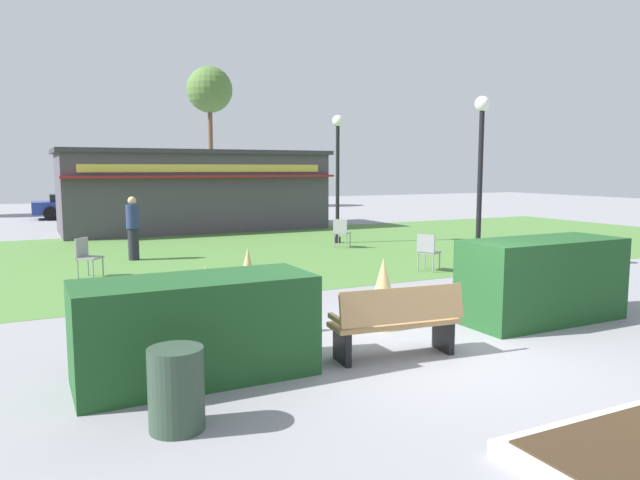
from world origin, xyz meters
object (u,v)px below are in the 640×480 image
cafe_chair_north (428,249)px  food_kiosk (195,190)px  cafe_chair_center (341,231)px  lamppost_far (338,163)px  tree_left_bg (210,91)px  trash_bin (176,389)px  parked_car_west_slot (78,205)px  lamppost_mid (481,161)px  person_strolling (133,228)px  park_bench (397,322)px  cafe_chair_west (86,254)px

cafe_chair_north → food_kiosk: bearing=101.0°
cafe_chair_center → lamppost_far: bearing=67.3°
food_kiosk → cafe_chair_north: bearing=-79.0°
cafe_chair_center → tree_left_bg: (1.98, 20.56, 6.61)m
trash_bin → parked_car_west_slot: bearing=87.2°
cafe_chair_center → cafe_chair_north: same height
trash_bin → food_kiosk: 18.75m
lamppost_mid → person_strolling: 9.06m
lamppost_far → trash_bin: 14.35m
trash_bin → person_strolling: bearing=82.6°
park_bench → food_kiosk: bearing=83.5°
cafe_chair_west → person_strolling: bearing=57.7°
trash_bin → parked_car_west_slot: size_ratio=0.18×
park_bench → tree_left_bg: size_ratio=0.20×
cafe_chair_north → park_bench: bearing=-130.1°
food_kiosk → tree_left_bg: (4.52, 13.09, 5.57)m
cafe_chair_center → parked_car_west_slot: size_ratio=0.21×
cafe_chair_north → parked_car_west_slot: 20.93m
cafe_chair_center → parked_car_west_slot: 16.65m
cafe_chair_west → cafe_chair_north: 7.79m
trash_bin → cafe_chair_north: 9.44m
lamppost_mid → tree_left_bg: (0.86, 25.40, 4.54)m
park_bench → food_kiosk: food_kiosk is taller
tree_left_bg → lamppost_far: bearing=-94.4°
cafe_chair_west → cafe_chair_center: bearing=13.9°
trash_bin → cafe_chair_west: size_ratio=0.88×
lamppost_mid → lamppost_far: (-0.64, 5.99, 0.00)m
trash_bin → cafe_chair_center: size_ratio=0.88×
park_bench → tree_left_bg: 31.67m
lamppost_mid → cafe_chair_north: 2.46m
park_bench → food_kiosk: (1.95, 17.19, 1.09)m
park_bench → cafe_chair_center: (4.49, 9.72, 0.05)m
park_bench → trash_bin: (-3.02, -0.85, -0.09)m
food_kiosk → cafe_chair_west: size_ratio=11.54×
parked_car_west_slot → park_bench: bearing=-86.0°
tree_left_bg → food_kiosk: bearing=-109.0°
tree_left_bg → parked_car_west_slot: bearing=-148.1°
lamppost_mid → cafe_chair_north: bearing=169.5°
lamppost_mid → tree_left_bg: 25.82m
trash_bin → person_strolling: (1.41, 10.90, 0.47)m
lamppost_far → cafe_chair_center: bearing=-112.7°
park_bench → cafe_chair_north: park_bench is taller
park_bench → parked_car_west_slot: (-1.74, 25.16, 0.16)m
trash_bin → cafe_chair_north: (7.32, 5.97, 0.14)m
food_kiosk → parked_car_west_slot: size_ratio=2.42×
trash_bin → cafe_chair_center: bearing=54.6°
cafe_chair_west → cafe_chair_center: (7.48, 1.85, 0.00)m
tree_left_bg → cafe_chair_west: bearing=-112.9°
park_bench → cafe_chair_center: park_bench is taller
trash_bin → food_kiosk: (4.98, 18.04, 1.18)m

